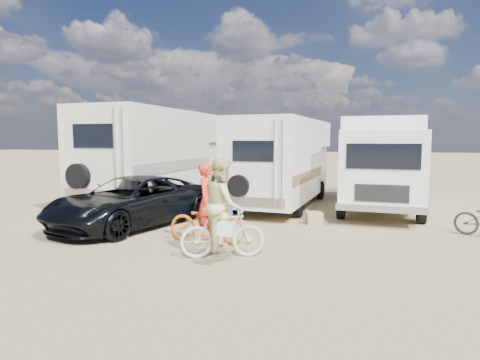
% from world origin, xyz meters
% --- Properties ---
extents(ground, '(140.00, 140.00, 0.00)m').
position_xyz_m(ground, '(0.00, 0.00, 0.00)').
color(ground, '#9E895E').
rests_on(ground, ground).
extents(rv_main, '(3.17, 7.15, 3.12)m').
position_xyz_m(rv_main, '(0.17, 6.95, 1.56)').
color(rv_main, white).
rests_on(rv_main, ground).
extents(rv_left, '(3.24, 8.80, 3.50)m').
position_xyz_m(rv_left, '(-4.70, 7.32, 1.75)').
color(rv_left, white).
rests_on(rv_left, ground).
extents(box_truck, '(3.07, 6.34, 3.15)m').
position_xyz_m(box_truck, '(3.50, 6.58, 1.57)').
color(box_truck, silver).
rests_on(box_truck, ground).
extents(dark_suv, '(3.82, 5.47, 1.39)m').
position_xyz_m(dark_suv, '(-3.55, 2.46, 0.69)').
color(dark_suv, black).
rests_on(dark_suv, ground).
extents(bike_man, '(1.94, 0.83, 0.99)m').
position_xyz_m(bike_man, '(-0.92, 1.16, 0.50)').
color(bike_man, '#CA4D11').
rests_on(bike_man, ground).
extents(bike_woman, '(1.82, 1.06, 1.05)m').
position_xyz_m(bike_woman, '(-0.25, 0.08, 0.53)').
color(bike_woman, beige).
rests_on(bike_woman, ground).
extents(rider_man, '(0.46, 0.65, 1.70)m').
position_xyz_m(rider_man, '(-0.92, 1.16, 0.85)').
color(rider_man, red).
rests_on(rider_man, ground).
extents(rider_woman, '(0.98, 1.10, 1.87)m').
position_xyz_m(rider_woman, '(-0.25, 0.08, 0.94)').
color(rider_woman, '#D2CA88').
rests_on(rider_woman, ground).
extents(cooler, '(0.69, 0.60, 0.46)m').
position_xyz_m(cooler, '(-1.27, 3.49, 0.23)').
color(cooler, '#2F5296').
rests_on(cooler, ground).
extents(crate, '(0.53, 0.53, 0.35)m').
position_xyz_m(crate, '(1.44, 3.82, 0.18)').
color(crate, '#947C52').
rests_on(crate, ground).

